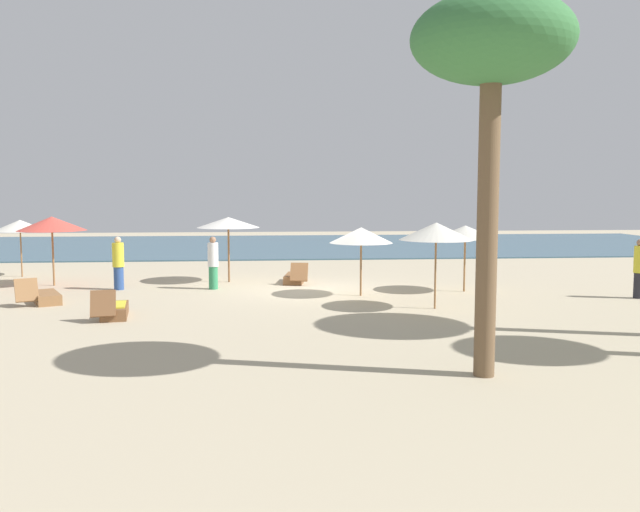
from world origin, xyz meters
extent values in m
plane|color=#BCAD8E|center=(0.00, 0.00, 0.00)|extent=(60.00, 60.00, 0.00)
cube|color=#3D6075|center=(0.00, 17.00, 0.03)|extent=(48.00, 16.00, 0.06)
cylinder|color=olive|center=(1.29, -1.09, 0.98)|extent=(0.06, 0.06, 1.95)
cone|color=silver|center=(1.29, -1.09, 1.78)|extent=(1.85, 1.85, 0.45)
cylinder|color=olive|center=(-8.33, 1.83, 1.10)|extent=(0.06, 0.06, 2.19)
cone|color=#D84C3F|center=(-8.33, 1.83, 2.02)|extent=(2.15, 2.15, 0.45)
cylinder|color=olive|center=(-10.18, 4.22, 1.00)|extent=(0.05, 0.05, 1.99)
cone|color=silver|center=(-10.18, 4.22, 1.84)|extent=(1.86, 1.86, 0.40)
cylinder|color=olive|center=(4.56, -0.55, 0.98)|extent=(0.06, 0.06, 1.97)
cone|color=silver|center=(4.56, -0.55, 1.82)|extent=(1.89, 1.89, 0.39)
cylinder|color=brown|center=(-2.71, 2.22, 1.07)|extent=(0.06, 0.06, 2.14)
cone|color=white|center=(-2.71, 2.22, 2.01)|extent=(2.10, 2.10, 0.35)
cylinder|color=olive|center=(2.89, -3.40, 1.10)|extent=(0.05, 0.05, 2.20)
cone|color=silver|center=(2.89, -3.40, 2.02)|extent=(1.91, 1.91, 0.45)
cube|color=brown|center=(-5.18, -3.78, 0.14)|extent=(0.83, 1.58, 0.28)
cube|color=brown|center=(-5.29, -4.48, 0.44)|extent=(0.62, 0.45, 0.61)
cube|color=yellow|center=(-5.18, -3.78, 0.30)|extent=(0.67, 1.12, 0.03)
cube|color=brown|center=(-0.51, 1.88, 0.14)|extent=(0.83, 1.58, 0.28)
cube|color=brown|center=(-0.40, 1.19, 0.44)|extent=(0.63, 0.49, 0.59)
cube|color=olive|center=(-7.52, -1.53, 0.14)|extent=(1.19, 1.61, 0.28)
cube|color=olive|center=(-7.82, -2.16, 0.44)|extent=(0.67, 0.57, 0.61)
cylinder|color=#26262D|center=(9.13, -2.25, 0.37)|extent=(0.34, 0.34, 0.74)
cylinder|color=yellow|center=(9.13, -2.25, 1.12)|extent=(0.40, 0.40, 0.77)
cylinder|color=#2D4C8C|center=(-6.04, 0.74, 0.36)|extent=(0.42, 0.42, 0.72)
cylinder|color=yellow|center=(-6.04, 0.74, 1.09)|extent=(0.49, 0.49, 0.75)
sphere|color=beige|center=(-6.04, 0.74, 1.55)|extent=(0.20, 0.20, 0.20)
cylinder|color=#338C59|center=(-3.12, 0.60, 0.36)|extent=(0.29, 0.29, 0.71)
cylinder|color=white|center=(-3.12, 0.60, 1.09)|extent=(0.35, 0.35, 0.74)
sphere|color=#A37556|center=(-3.12, 0.60, 1.55)|extent=(0.20, 0.20, 0.20)
cylinder|color=brown|center=(2.07, -9.61, 2.50)|extent=(0.34, 0.34, 4.99)
ellipsoid|color=#38753D|center=(2.07, -9.61, 5.44)|extent=(2.59, 2.59, 1.42)
camera|label=1|loc=(-1.56, -20.00, 3.04)|focal=36.95mm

